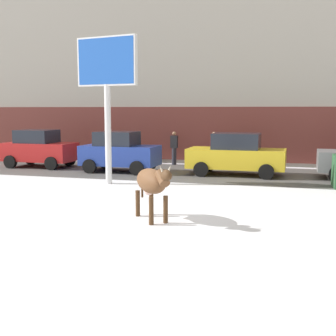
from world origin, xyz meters
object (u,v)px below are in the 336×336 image
Objects in this scene: car_blue_hatchback at (119,152)px; pedestrian_near_billboard at (119,147)px; billboard at (107,70)px; car_yellow_sedan at (236,155)px; pedestrian_far_left at (174,148)px; pedestrian_by_cars at (214,149)px; cow_brown at (152,182)px; car_red_hatchback at (39,149)px.

car_blue_hatchback is 3.51m from pedestrian_near_billboard.
billboard is 4.75m from car_blue_hatchback.
car_yellow_sedan is 4.58m from pedestrian_far_left.
car_blue_hatchback is 5.03m from pedestrian_by_cars.
car_yellow_sedan reaches higher than cow_brown.
billboard is at bearing -98.13° from pedestrian_far_left.
billboard reaches higher than pedestrian_by_cars.
cow_brown is 8.64m from car_yellow_sedan.
car_blue_hatchback reaches higher than cow_brown.
car_yellow_sedan reaches higher than pedestrian_near_billboard.
pedestrian_far_left is (6.25, 2.71, -0.05)m from car_red_hatchback.
billboard is 1.31× the size of car_yellow_sedan.
car_yellow_sedan is 2.44× the size of pedestrian_near_billboard.
pedestrian_near_billboard is 3.09m from pedestrian_far_left.
billboard is at bearing -141.34° from car_yellow_sedan.
car_blue_hatchback is at bearing 116.97° from cow_brown.
billboard is (-3.34, 4.98, 3.32)m from cow_brown.
pedestrian_by_cars is at bearing 0.00° from pedestrian_far_left.
car_blue_hatchback reaches higher than pedestrian_far_left.
cow_brown is 1.00× the size of pedestrian_near_billboard.
car_red_hatchback is 4.53m from car_blue_hatchback.
billboard is at bearing -75.56° from car_blue_hatchback.
car_red_hatchback is at bearing -161.96° from pedestrian_by_cars.
pedestrian_far_left is (1.75, 3.24, -0.05)m from car_blue_hatchback.
cow_brown is 0.49× the size of car_blue_hatchback.
car_blue_hatchback is 2.04× the size of pedestrian_far_left.
cow_brown is 11.70m from pedestrian_far_left.
pedestrian_far_left is (-3.56, 2.88, -0.03)m from car_yellow_sedan.
cow_brown is at bearing -45.20° from car_red_hatchback.
car_red_hatchback is 6.82m from pedestrian_far_left.
cow_brown is 12.71m from pedestrian_near_billboard.
pedestrian_near_billboard is (3.16, 2.71, -0.05)m from car_red_hatchback.
car_red_hatchback is 0.83× the size of car_yellow_sedan.
pedestrian_far_left is at bearing 23.47° from car_red_hatchback.
pedestrian_near_billboard reaches higher than cow_brown.
pedestrian_by_cars is (8.33, 2.71, -0.05)m from car_red_hatchback.
pedestrian_by_cars is 2.08m from pedestrian_far_left.
car_blue_hatchback is at bearing -6.71° from car_red_hatchback.
car_yellow_sedan is at bearing -0.98° from car_red_hatchback.
car_blue_hatchback is at bearing 104.44° from billboard.
car_red_hatchback is 8.77m from pedestrian_by_cars.
billboard is 6.67m from car_yellow_sedan.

